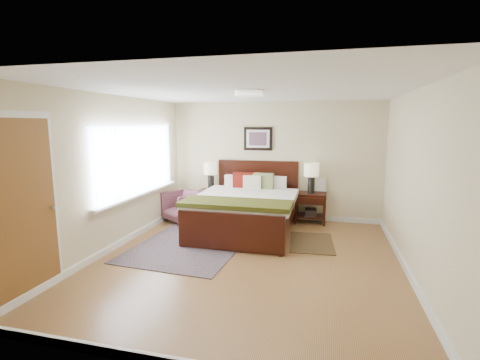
{
  "coord_description": "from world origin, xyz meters",
  "views": [
    {
      "loc": [
        1.11,
        -4.9,
        2.03
      ],
      "look_at": [
        -0.38,
        1.0,
        1.05
      ],
      "focal_mm": 26.0,
      "sensor_mm": 36.0,
      "label": 1
    }
  ],
  "objects_px": {
    "nightstand_left": "(211,195)",
    "nightstand_right": "(310,205)",
    "lamp_left": "(211,171)",
    "armchair": "(183,207)",
    "lamp_right": "(311,173)",
    "rug_persian": "(192,243)",
    "bed": "(246,202)"
  },
  "relations": [
    {
      "from": "nightstand_left",
      "to": "armchair",
      "type": "distance_m",
      "value": 0.71
    },
    {
      "from": "bed",
      "to": "nightstand_left",
      "type": "height_order",
      "value": "bed"
    },
    {
      "from": "lamp_right",
      "to": "rug_persian",
      "type": "distance_m",
      "value": 2.83
    },
    {
      "from": "nightstand_right",
      "to": "lamp_left",
      "type": "xyz_separation_m",
      "value": [
        -2.17,
        0.01,
        0.62
      ]
    },
    {
      "from": "lamp_left",
      "to": "rug_persian",
      "type": "xyz_separation_m",
      "value": [
        0.27,
        -1.82,
        -1.0
      ]
    },
    {
      "from": "armchair",
      "to": "bed",
      "type": "bearing_deg",
      "value": 18.07
    },
    {
      "from": "nightstand_left",
      "to": "lamp_right",
      "type": "xyz_separation_m",
      "value": [
        2.17,
        0.02,
        0.58
      ]
    },
    {
      "from": "nightstand_right",
      "to": "lamp_right",
      "type": "height_order",
      "value": "lamp_right"
    },
    {
      "from": "lamp_left",
      "to": "nightstand_right",
      "type": "bearing_deg",
      "value": -0.37
    },
    {
      "from": "bed",
      "to": "nightstand_right",
      "type": "distance_m",
      "value": 1.47
    },
    {
      "from": "rug_persian",
      "to": "nightstand_left",
      "type": "bearing_deg",
      "value": 102.32
    },
    {
      "from": "nightstand_left",
      "to": "lamp_right",
      "type": "distance_m",
      "value": 2.25
    },
    {
      "from": "nightstand_left",
      "to": "nightstand_right",
      "type": "height_order",
      "value": "nightstand_right"
    },
    {
      "from": "bed",
      "to": "armchair",
      "type": "relative_size",
      "value": 3.28
    },
    {
      "from": "bed",
      "to": "lamp_right",
      "type": "xyz_separation_m",
      "value": [
        1.16,
        0.89,
        0.48
      ]
    },
    {
      "from": "bed",
      "to": "lamp_left",
      "type": "distance_m",
      "value": 1.42
    },
    {
      "from": "bed",
      "to": "lamp_left",
      "type": "relative_size",
      "value": 3.74
    },
    {
      "from": "rug_persian",
      "to": "nightstand_right",
      "type": "bearing_deg",
      "value": 47.31
    },
    {
      "from": "lamp_left",
      "to": "armchair",
      "type": "xyz_separation_m",
      "value": [
        -0.44,
        -0.55,
        -0.69
      ]
    },
    {
      "from": "lamp_right",
      "to": "armchair",
      "type": "xyz_separation_m",
      "value": [
        -2.61,
        -0.55,
        -0.73
      ]
    },
    {
      "from": "lamp_right",
      "to": "nightstand_left",
      "type": "bearing_deg",
      "value": -179.45
    },
    {
      "from": "armchair",
      "to": "nightstand_right",
      "type": "bearing_deg",
      "value": 43.0
    },
    {
      "from": "lamp_left",
      "to": "armchair",
      "type": "relative_size",
      "value": 0.88
    },
    {
      "from": "nightstand_right",
      "to": "lamp_right",
      "type": "distance_m",
      "value": 0.66
    },
    {
      "from": "lamp_left",
      "to": "lamp_right",
      "type": "relative_size",
      "value": 1.0
    },
    {
      "from": "lamp_right",
      "to": "bed",
      "type": "bearing_deg",
      "value": -142.37
    },
    {
      "from": "lamp_left",
      "to": "armchair",
      "type": "distance_m",
      "value": 0.99
    },
    {
      "from": "nightstand_right",
      "to": "lamp_left",
      "type": "height_order",
      "value": "lamp_left"
    },
    {
      "from": "lamp_left",
      "to": "bed",
      "type": "bearing_deg",
      "value": -41.49
    },
    {
      "from": "nightstand_right",
      "to": "lamp_right",
      "type": "xyz_separation_m",
      "value": [
        -0.0,
        0.01,
        0.66
      ]
    },
    {
      "from": "nightstand_left",
      "to": "rug_persian",
      "type": "distance_m",
      "value": 1.88
    },
    {
      "from": "nightstand_left",
      "to": "lamp_left",
      "type": "bearing_deg",
      "value": 90.0
    }
  ]
}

